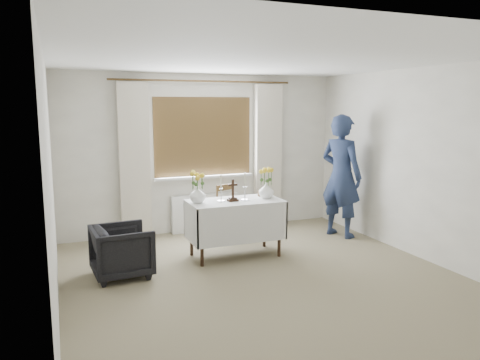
% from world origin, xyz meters
% --- Properties ---
extents(ground, '(5.00, 5.00, 0.00)m').
position_xyz_m(ground, '(0.00, 0.00, 0.00)').
color(ground, gray).
rests_on(ground, ground).
extents(altar_table, '(1.24, 0.64, 0.76)m').
position_xyz_m(altar_table, '(-0.01, 1.04, 0.38)').
color(altar_table, white).
rests_on(altar_table, ground).
extents(wooden_chair, '(0.50, 0.50, 0.82)m').
position_xyz_m(wooden_chair, '(0.27, 1.89, 0.41)').
color(wooden_chair, brown).
rests_on(wooden_chair, ground).
extents(armchair, '(0.72, 0.70, 0.61)m').
position_xyz_m(armchair, '(-1.53, 0.82, 0.31)').
color(armchair, black).
rests_on(armchair, ground).
extents(person, '(0.68, 0.81, 1.88)m').
position_xyz_m(person, '(1.86, 1.37, 0.94)').
color(person, navy).
rests_on(person, ground).
extents(radiator, '(1.10, 0.10, 0.60)m').
position_xyz_m(radiator, '(0.00, 2.42, 0.30)').
color(radiator, silver).
rests_on(radiator, ground).
extents(wooden_cross, '(0.14, 0.10, 0.29)m').
position_xyz_m(wooden_cross, '(-0.05, 1.01, 0.91)').
color(wooden_cross, black).
rests_on(wooden_cross, altar_table).
extents(candlestick_left, '(0.13, 0.13, 0.35)m').
position_xyz_m(candlestick_left, '(-0.20, 1.06, 0.94)').
color(candlestick_left, silver).
rests_on(candlestick_left, altar_table).
extents(candlestick_right, '(0.14, 0.14, 0.37)m').
position_xyz_m(candlestick_right, '(0.12, 1.01, 0.95)').
color(candlestick_right, silver).
rests_on(candlestick_right, altar_table).
extents(flower_vase_left, '(0.21, 0.21, 0.22)m').
position_xyz_m(flower_vase_left, '(-0.52, 1.08, 0.87)').
color(flower_vase_left, white).
rests_on(flower_vase_left, altar_table).
extents(flower_vase_right, '(0.25, 0.25, 0.21)m').
position_xyz_m(flower_vase_right, '(0.44, 1.04, 0.87)').
color(flower_vase_right, white).
rests_on(flower_vase_right, altar_table).
extents(wicker_basket, '(0.21, 0.21, 0.07)m').
position_xyz_m(wicker_basket, '(0.48, 1.19, 0.80)').
color(wicker_basket, brown).
rests_on(wicker_basket, altar_table).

